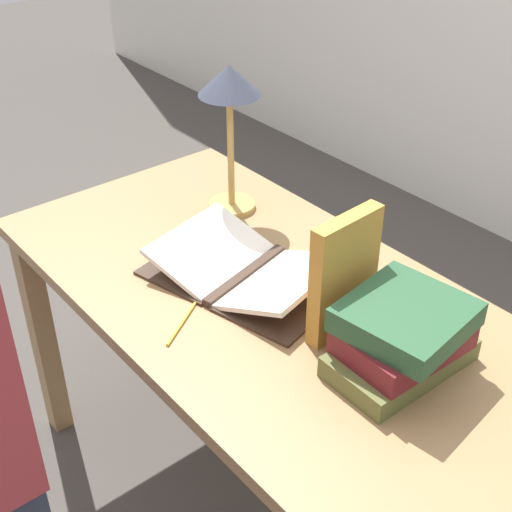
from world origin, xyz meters
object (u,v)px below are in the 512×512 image
book_stack_tall (403,337)px  book_standing_upright (344,275)px  pencil (184,320)px  coffee_mug (335,313)px  open_book (246,270)px  reading_lamp (230,99)px

book_stack_tall → book_standing_upright: book_standing_upright is taller
pencil → coffee_mug: bearing=45.1°
open_book → pencil: size_ratio=3.31×
book_standing_upright → pencil: size_ratio=1.80×
reading_lamp → coffee_mug: 0.64m
book_stack_tall → coffee_mug: bearing=-173.1°
open_book → book_stack_tall: book_stack_tall is taller
open_book → coffee_mug: size_ratio=4.93×
open_book → coffee_mug: 0.27m
coffee_mug → pencil: coffee_mug is taller
open_book → book_stack_tall: size_ratio=1.72×
coffee_mug → open_book: bearing=-174.8°
book_standing_upright → coffee_mug: book_standing_upright is taller
reading_lamp → open_book: bearing=-32.3°
book_stack_tall → coffee_mug: size_ratio=2.86×
coffee_mug → pencil: size_ratio=0.67×
reading_lamp → coffee_mug: bearing=-15.8°
book_stack_tall → pencil: book_stack_tall is taller
open_book → reading_lamp: size_ratio=1.26×
book_stack_tall → book_standing_upright: bearing=-178.6°
book_standing_upright → coffee_mug: (-0.00, -0.02, -0.09)m
coffee_mug → reading_lamp: bearing=164.2°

